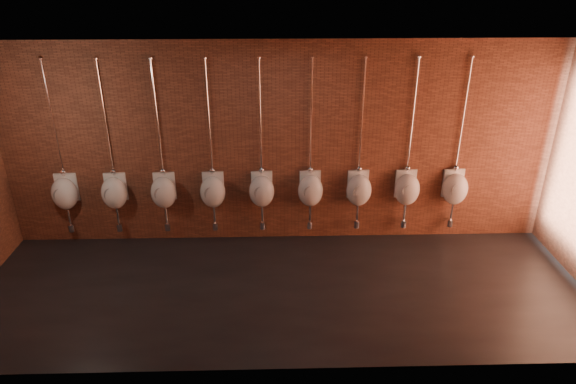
{
  "coord_description": "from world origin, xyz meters",
  "views": [
    {
      "loc": [
        -0.09,
        -5.93,
        4.32
      ],
      "look_at": [
        0.1,
        0.9,
        1.1
      ],
      "focal_mm": 32.0,
      "sensor_mm": 36.0,
      "label": 1
    }
  ],
  "objects_px": {
    "urinal_1": "(114,192)",
    "urinal_4": "(262,190)",
    "urinal_5": "(310,190)",
    "urinal_8": "(455,188)",
    "urinal_3": "(213,191)",
    "urinal_2": "(164,191)",
    "urinal_0": "(65,192)",
    "urinal_6": "(359,189)",
    "urinal_7": "(407,188)"
  },
  "relations": [
    {
      "from": "urinal_1",
      "to": "urinal_4",
      "type": "height_order",
      "value": "same"
    },
    {
      "from": "urinal_4",
      "to": "urinal_5",
      "type": "xyz_separation_m",
      "value": [
        0.76,
        0.0,
        0.0
      ]
    },
    {
      "from": "urinal_4",
      "to": "urinal_8",
      "type": "distance_m",
      "value": 3.06
    },
    {
      "from": "urinal_3",
      "to": "urinal_5",
      "type": "relative_size",
      "value": 1.0
    },
    {
      "from": "urinal_2",
      "to": "urinal_8",
      "type": "relative_size",
      "value": 1.0
    },
    {
      "from": "urinal_2",
      "to": "urinal_3",
      "type": "height_order",
      "value": "same"
    },
    {
      "from": "urinal_1",
      "to": "urinal_5",
      "type": "distance_m",
      "value": 3.06
    },
    {
      "from": "urinal_0",
      "to": "urinal_5",
      "type": "height_order",
      "value": "same"
    },
    {
      "from": "urinal_0",
      "to": "urinal_6",
      "type": "bearing_deg",
      "value": 0.0
    },
    {
      "from": "urinal_0",
      "to": "urinal_1",
      "type": "bearing_deg",
      "value": 0.0
    },
    {
      "from": "urinal_1",
      "to": "urinal_3",
      "type": "xyz_separation_m",
      "value": [
        1.53,
        0.0,
        0.0
      ]
    },
    {
      "from": "urinal_0",
      "to": "urinal_4",
      "type": "distance_m",
      "value": 3.06
    },
    {
      "from": "urinal_2",
      "to": "urinal_5",
      "type": "height_order",
      "value": "same"
    },
    {
      "from": "urinal_1",
      "to": "urinal_3",
      "type": "relative_size",
      "value": 1.0
    },
    {
      "from": "urinal_2",
      "to": "urinal_7",
      "type": "bearing_deg",
      "value": 0.0
    },
    {
      "from": "urinal_1",
      "to": "urinal_8",
      "type": "xyz_separation_m",
      "value": [
        5.35,
        0.0,
        0.0
      ]
    },
    {
      "from": "urinal_5",
      "to": "urinal_6",
      "type": "bearing_deg",
      "value": 0.0
    },
    {
      "from": "urinal_6",
      "to": "urinal_7",
      "type": "xyz_separation_m",
      "value": [
        0.76,
        0.0,
        0.0
      ]
    },
    {
      "from": "urinal_0",
      "to": "urinal_4",
      "type": "relative_size",
      "value": 1.0
    },
    {
      "from": "urinal_2",
      "to": "urinal_7",
      "type": "height_order",
      "value": "same"
    },
    {
      "from": "urinal_3",
      "to": "urinal_4",
      "type": "height_order",
      "value": "same"
    },
    {
      "from": "urinal_6",
      "to": "urinal_7",
      "type": "height_order",
      "value": "same"
    },
    {
      "from": "urinal_5",
      "to": "urinal_7",
      "type": "distance_m",
      "value": 1.53
    },
    {
      "from": "urinal_2",
      "to": "urinal_0",
      "type": "bearing_deg",
      "value": 180.0
    },
    {
      "from": "urinal_3",
      "to": "urinal_7",
      "type": "relative_size",
      "value": 1.0
    },
    {
      "from": "urinal_2",
      "to": "urinal_6",
      "type": "height_order",
      "value": "same"
    },
    {
      "from": "urinal_6",
      "to": "urinal_0",
      "type": "bearing_deg",
      "value": 180.0
    },
    {
      "from": "urinal_0",
      "to": "urinal_6",
      "type": "relative_size",
      "value": 1.0
    },
    {
      "from": "urinal_1",
      "to": "urinal_6",
      "type": "bearing_deg",
      "value": 0.0
    },
    {
      "from": "urinal_2",
      "to": "urinal_4",
      "type": "bearing_deg",
      "value": 0.0
    },
    {
      "from": "urinal_6",
      "to": "urinal_1",
      "type": "bearing_deg",
      "value": 180.0
    },
    {
      "from": "urinal_4",
      "to": "urinal_1",
      "type": "bearing_deg",
      "value": 180.0
    },
    {
      "from": "urinal_5",
      "to": "urinal_4",
      "type": "bearing_deg",
      "value": 180.0
    },
    {
      "from": "urinal_4",
      "to": "urinal_5",
      "type": "distance_m",
      "value": 0.76
    },
    {
      "from": "urinal_3",
      "to": "urinal_7",
      "type": "xyz_separation_m",
      "value": [
        3.06,
        0.0,
        0.0
      ]
    },
    {
      "from": "urinal_4",
      "to": "urinal_8",
      "type": "xyz_separation_m",
      "value": [
        3.06,
        0.0,
        0.0
      ]
    },
    {
      "from": "urinal_8",
      "to": "urinal_1",
      "type": "bearing_deg",
      "value": 180.0
    },
    {
      "from": "urinal_1",
      "to": "urinal_0",
      "type": "bearing_deg",
      "value": 180.0
    },
    {
      "from": "urinal_0",
      "to": "urinal_2",
      "type": "xyz_separation_m",
      "value": [
        1.53,
        0.0,
        0.0
      ]
    },
    {
      "from": "urinal_7",
      "to": "urinal_5",
      "type": "bearing_deg",
      "value": 180.0
    },
    {
      "from": "urinal_2",
      "to": "urinal_8",
      "type": "distance_m",
      "value": 4.59
    },
    {
      "from": "urinal_3",
      "to": "urinal_4",
      "type": "xyz_separation_m",
      "value": [
        0.76,
        0.0,
        0.0
      ]
    },
    {
      "from": "urinal_3",
      "to": "urinal_4",
      "type": "distance_m",
      "value": 0.76
    },
    {
      "from": "urinal_6",
      "to": "urinal_7",
      "type": "bearing_deg",
      "value": 0.0
    },
    {
      "from": "urinal_0",
      "to": "urinal_4",
      "type": "xyz_separation_m",
      "value": [
        3.06,
        0.0,
        0.0
      ]
    },
    {
      "from": "urinal_7",
      "to": "urinal_8",
      "type": "relative_size",
      "value": 1.0
    },
    {
      "from": "urinal_2",
      "to": "urinal_5",
      "type": "bearing_deg",
      "value": 0.0
    },
    {
      "from": "urinal_6",
      "to": "urinal_2",
      "type": "bearing_deg",
      "value": 180.0
    },
    {
      "from": "urinal_2",
      "to": "urinal_1",
      "type": "bearing_deg",
      "value": 180.0
    },
    {
      "from": "urinal_4",
      "to": "urinal_8",
      "type": "relative_size",
      "value": 1.0
    }
  ]
}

